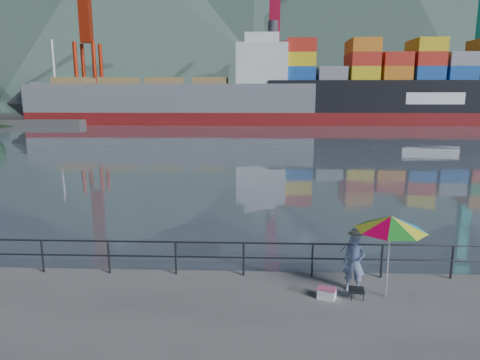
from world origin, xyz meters
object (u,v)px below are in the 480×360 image
(bulk_carrier, at_px, (182,100))
(container_ship, at_px, (434,91))
(fisherman, at_px, (354,263))
(cooler_bag, at_px, (327,294))
(beach_umbrella, at_px, (391,223))

(bulk_carrier, height_order, container_ship, container_ship)
(bulk_carrier, bearing_deg, fisherman, -76.67)
(cooler_bag, relative_size, bulk_carrier, 0.01)
(beach_umbrella, xyz_separation_m, container_ship, (28.97, 70.20, 3.83))
(bulk_carrier, xyz_separation_m, container_ship, (46.16, 0.65, 1.74))
(beach_umbrella, height_order, cooler_bag, beach_umbrella)
(cooler_bag, bearing_deg, beach_umbrella, 27.78)
(beach_umbrella, height_order, bulk_carrier, bulk_carrier)
(fisherman, distance_m, beach_umbrella, 1.50)
(fisherman, xyz_separation_m, bulk_carrier, (-16.40, 69.20, 3.33))
(fisherman, height_order, cooler_bag, fisherman)
(fisherman, xyz_separation_m, cooler_bag, (-0.79, -0.50, -0.66))
(bulk_carrier, bearing_deg, cooler_bag, -77.37)
(container_ship, bearing_deg, bulk_carrier, -179.19)
(bulk_carrier, bearing_deg, beach_umbrella, -76.12)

